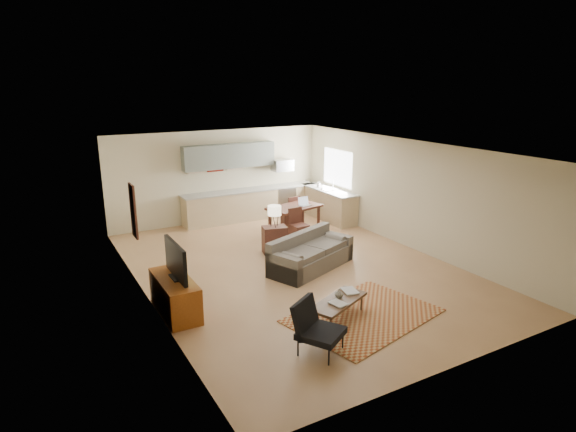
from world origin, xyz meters
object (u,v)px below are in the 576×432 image
sofa (311,252)px  dining_table (294,219)px  tv_credenza (175,296)px  armchair (321,328)px  coffee_table (338,310)px  console_table (275,240)px

sofa → dining_table: (1.02, 2.51, -0.01)m
sofa → tv_credenza: (-3.28, -0.61, -0.05)m
armchair → coffee_table: bearing=10.2°
coffee_table → armchair: bearing=-162.5°
armchair → tv_credenza: 2.88m
console_table → dining_table: bearing=57.4°
coffee_table → dining_table: (1.89, 4.79, 0.19)m
armchair → dining_table: (2.75, 5.54, -0.04)m
armchair → dining_table: 6.19m
tv_credenza → dining_table: 5.32m
console_table → sofa: bearing=-66.0°
console_table → armchair: bearing=-95.4°
dining_table → tv_credenza: bearing=-157.5°
armchair → dining_table: size_ratio=0.56×
dining_table → console_table: bearing=-149.6°
sofa → dining_table: bearing=46.3°
sofa → coffee_table: 2.44m
coffee_table → tv_credenza: size_ratio=0.85×
sofa → console_table: bearing=78.9°
tv_credenza → sofa: bearing=10.6°
armchair → console_table: bearing=39.9°
armchair → tv_credenza: armchair is taller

